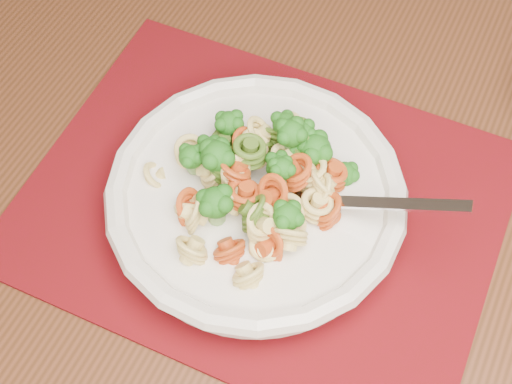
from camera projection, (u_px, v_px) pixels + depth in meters
The scene contains 5 objects.
dining_table at pixel (328, 210), 0.76m from camera, with size 1.50×1.10×0.72m.
placemat at pixel (262, 204), 0.64m from camera, with size 0.42×0.32×0.00m, color #640414.
pasta_bowl at pixel (256, 198), 0.61m from camera, with size 0.26×0.26×0.05m.
pasta_broccoli_heap at pixel (256, 188), 0.60m from camera, with size 0.22×0.22×0.06m, color #E9C973, non-canonical shape.
fork at pixel (305, 200), 0.59m from camera, with size 0.19×0.02×0.01m, color silver, non-canonical shape.
Camera 1 is at (-0.34, 0.30, 1.27)m, focal length 50.00 mm.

